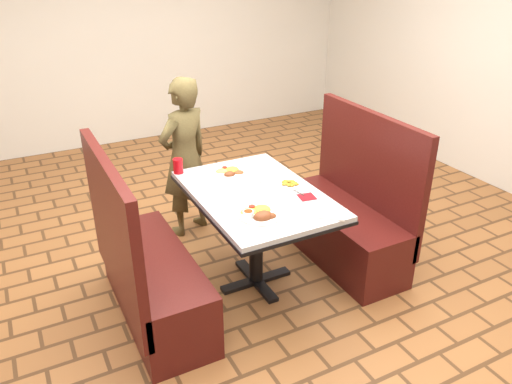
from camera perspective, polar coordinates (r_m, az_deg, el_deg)
room at (r=3.07m, az=0.00°, el=19.87°), size 7.00×7.04×2.82m
dining_table at (r=3.44m, az=0.00°, el=-1.44°), size 0.81×1.21×0.75m
booth_bench_left at (r=3.37m, az=-12.29°, el=-9.20°), size 0.47×1.20×1.17m
booth_bench_right at (r=3.98m, az=10.26°, el=-3.12°), size 0.47×1.20×1.17m
diner_person at (r=4.19m, az=-8.15°, el=3.87°), size 0.58×0.48×1.36m
near_dinner_plate at (r=3.08m, az=0.43°, el=-2.28°), size 0.28×0.28×0.09m
far_dinner_plate at (r=3.67m, az=-2.96°, el=2.42°), size 0.25×0.25×0.06m
plantain_plate at (r=3.50m, az=3.88°, el=0.93°), size 0.17×0.17×0.03m
maroon_napkin at (r=3.35m, az=5.83°, el=-0.56°), size 0.12×0.12×0.00m
spoon_utensil at (r=3.40m, az=4.80°, el=-0.03°), size 0.03×0.13×0.00m
red_tumbler at (r=3.72m, az=-8.90°, el=2.96°), size 0.07×0.07×0.11m
paper_napkin at (r=3.15m, az=8.42°, el=-2.42°), size 0.25×0.25×0.01m
knife_utensil at (r=3.06m, az=1.31°, el=-2.91°), size 0.05×0.16×0.00m
fork_utensil at (r=3.10m, az=1.77°, el=-2.56°), size 0.05×0.16×0.00m
lettuce_shreds at (r=3.46m, az=0.13°, el=0.53°), size 0.28×0.32×0.00m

